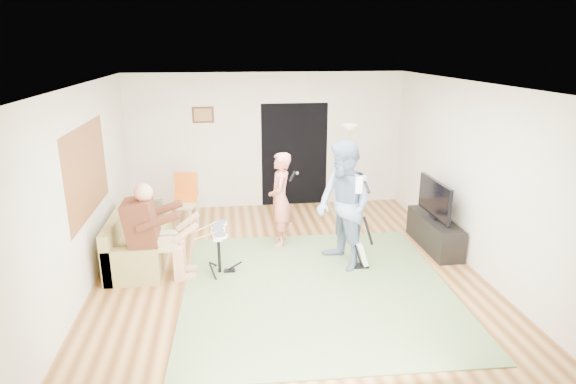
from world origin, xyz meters
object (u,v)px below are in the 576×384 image
object	(u,v)px
television	(435,198)
sofa	(136,244)
dining_chair	(184,210)
tv_cabinet	(434,233)
guitar_spare	(362,253)
singer	(280,199)
drum_kit	(219,253)
guitarist	(344,206)
torchiere_lamp	(349,155)

from	to	relation	value
television	sofa	bearing A→B (deg)	178.10
dining_chair	tv_cabinet	xyz separation A→B (m)	(4.13, -1.39, -0.11)
dining_chair	guitar_spare	bearing A→B (deg)	-20.47
tv_cabinet	television	xyz separation A→B (m)	(-0.05, 0.00, 0.60)
singer	dining_chair	xyz separation A→B (m)	(-1.63, 0.92, -0.42)
drum_kit	television	distance (m)	3.53
dining_chair	tv_cabinet	distance (m)	4.36
tv_cabinet	sofa	bearing A→B (deg)	178.12
sofa	guitar_spare	bearing A→B (deg)	-12.35
singer	guitarist	distance (m)	1.27
sofa	torchiere_lamp	size ratio (longest dim) A/B	1.04
sofa	guitar_spare	xyz separation A→B (m)	(3.39, -0.74, -0.02)
drum_kit	singer	size ratio (longest dim) A/B	0.46
guitar_spare	tv_cabinet	bearing A→B (deg)	22.76
singer	torchiere_lamp	size ratio (longest dim) A/B	0.86
sofa	singer	bearing A→B (deg)	7.73
singer	dining_chair	world-z (taller)	singer
guitar_spare	dining_chair	distance (m)	3.37
sofa	drum_kit	xyz separation A→B (m)	(1.28, -0.65, 0.06)
guitar_spare	tv_cabinet	xyz separation A→B (m)	(1.39, 0.58, 0.02)
dining_chair	television	xyz separation A→B (m)	(4.08, -1.39, 0.49)
dining_chair	tv_cabinet	size ratio (longest dim) A/B	0.72
drum_kit	dining_chair	distance (m)	1.99
guitarist	television	world-z (taller)	guitarist
singer	tv_cabinet	size ratio (longest dim) A/B	1.11
dining_chair	television	bearing A→B (deg)	-3.43
torchiere_lamp	television	size ratio (longest dim) A/B	1.66
drum_kit	television	bearing A→B (deg)	8.13
singer	television	world-z (taller)	singer
torchiere_lamp	guitarist	bearing A→B (deg)	-106.19
torchiere_lamp	dining_chair	world-z (taller)	torchiere_lamp
torchiere_lamp	drum_kit	bearing A→B (deg)	-139.82
singer	television	bearing A→B (deg)	87.33
singer	drum_kit	bearing A→B (deg)	-38.18
drum_kit	television	world-z (taller)	television
torchiere_lamp	dining_chair	distance (m)	3.18
drum_kit	guitar_spare	world-z (taller)	guitar_spare
drum_kit	guitarist	world-z (taller)	guitarist
tv_cabinet	torchiere_lamp	bearing A→B (deg)	124.74
guitarist	singer	bearing A→B (deg)	-158.36
drum_kit	tv_cabinet	size ratio (longest dim) A/B	0.51
torchiere_lamp	guitar_spare	bearing A→B (deg)	-98.44
tv_cabinet	singer	bearing A→B (deg)	169.36
dining_chair	guitarist	bearing A→B (deg)	-21.92
sofa	television	distance (m)	4.77
dining_chair	singer	bearing A→B (deg)	-14.04
singer	guitarist	xyz separation A→B (m)	(0.82, -0.95, 0.17)
guitar_spare	torchiere_lamp	distance (m)	2.39
tv_cabinet	dining_chair	bearing A→B (deg)	161.38
sofa	torchiere_lamp	world-z (taller)	torchiere_lamp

